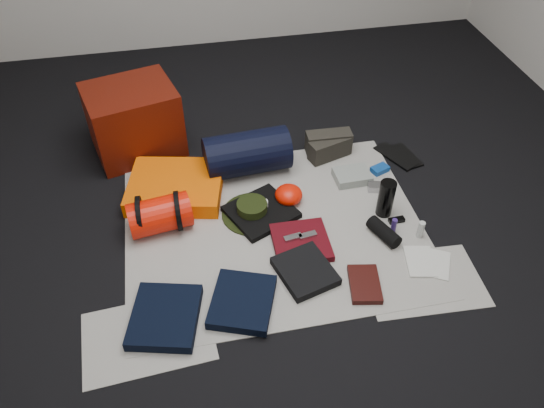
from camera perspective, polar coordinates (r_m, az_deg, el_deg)
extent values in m
cube|color=black|center=(2.91, 0.26, -2.81)|extent=(4.50, 4.50, 0.02)
cube|color=#B9B5AB|center=(2.90, 0.26, -2.63)|extent=(1.60, 1.30, 0.01)
cube|color=#B9B5AB|center=(2.54, -13.21, -13.67)|extent=(0.61, 0.44, 0.00)
cube|color=#B9B5AB|center=(2.76, 15.90, -7.95)|extent=(0.60, 0.43, 0.00)
cube|color=#531006|center=(3.42, -14.63, 8.71)|extent=(0.61, 0.55, 0.43)
cube|color=#FA6102|center=(3.12, -10.32, 1.86)|extent=(0.61, 0.53, 0.10)
cylinder|color=red|center=(2.89, -11.99, -1.15)|extent=(0.35, 0.24, 0.19)
cylinder|color=black|center=(2.89, -13.98, -1.26)|extent=(0.02, 0.22, 0.22)
cylinder|color=black|center=(2.88, -10.06, -0.72)|extent=(0.02, 0.22, 0.22)
cylinder|color=black|center=(3.18, -2.72, 5.48)|extent=(0.52, 0.30, 0.26)
cylinder|color=black|center=(2.97, -2.14, -1.04)|extent=(0.42, 0.42, 0.01)
cylinder|color=black|center=(2.94, -2.16, -0.46)|extent=(0.17, 0.17, 0.08)
cube|color=#2B2821|center=(3.34, 6.17, 5.93)|extent=(0.28, 0.17, 0.13)
cube|color=#2B2821|center=(3.38, 6.10, 6.61)|extent=(0.29, 0.12, 0.14)
cube|color=black|center=(3.45, 13.15, 5.02)|extent=(0.22, 0.31, 0.02)
cube|color=black|center=(3.47, 14.26, 5.06)|extent=(0.14, 0.26, 0.01)
cube|color=black|center=(2.54, -11.43, -11.79)|extent=(0.38, 0.41, 0.05)
cube|color=black|center=(2.55, -3.20, -10.44)|extent=(0.38, 0.40, 0.05)
cube|color=black|center=(2.67, 3.59, -7.21)|extent=(0.32, 0.34, 0.04)
cube|color=black|center=(2.96, -1.19, -0.87)|extent=(0.44, 0.43, 0.03)
cube|color=#4C080F|center=(2.80, 3.14, -4.14)|extent=(0.30, 0.30, 0.04)
ellipsoid|color=red|center=(3.01, 1.81, 1.00)|extent=(0.17, 0.17, 0.10)
cube|color=gray|center=(3.21, 8.62, 3.00)|extent=(0.21, 0.16, 0.05)
cylinder|color=black|center=(2.97, 12.16, 0.60)|extent=(0.11, 0.11, 0.22)
cylinder|color=black|center=(2.88, 11.93, -2.95)|extent=(0.15, 0.21, 0.08)
cube|color=#A7A6AB|center=(3.17, 11.20, 1.80)|extent=(0.12, 0.09, 0.04)
cube|color=navy|center=(3.30, 11.52, 3.69)|extent=(0.12, 0.10, 0.03)
cylinder|color=navy|center=(2.92, 12.97, -2.26)|extent=(0.03, 0.03, 0.08)
cylinder|color=#B0B5B0|center=(2.92, 15.70, -2.66)|extent=(0.04, 0.04, 0.10)
cube|color=black|center=(2.66, 9.93, -8.48)|extent=(0.19, 0.25, 0.03)
cube|color=beige|center=(2.83, 15.63, -5.97)|extent=(0.18, 0.23, 0.01)
cube|color=beige|center=(2.84, 17.06, -6.12)|extent=(0.23, 0.24, 0.01)
cube|color=black|center=(3.00, 13.25, -1.70)|extent=(0.09, 0.04, 0.02)
cube|color=#A7A6AB|center=(2.53, -13.76, -13.70)|extent=(0.10, 0.10, 0.01)
cylinder|color=silver|center=(2.96, -0.92, 0.05)|extent=(0.05, 0.05, 0.03)
cube|color=#A7A6AB|center=(2.79, 2.26, -3.60)|extent=(0.10, 0.05, 0.01)
cube|color=#A7A6AB|center=(2.80, 3.86, -3.36)|extent=(0.10, 0.05, 0.01)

